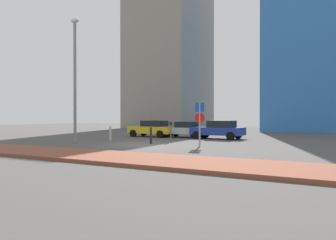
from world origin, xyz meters
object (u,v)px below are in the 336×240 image
Objects in this scene: parked_car_yellow at (152,128)px; parking_meter at (171,129)px; street_lamp at (75,71)px; traffic_bollard_near at (110,134)px; parking_sign_post at (200,119)px; parked_car_blue at (218,129)px; parked_car_silver at (185,129)px; traffic_bollard_mid at (151,135)px.

parking_meter is (4.13, -4.52, 0.17)m from parked_car_yellow.
traffic_bollard_near is (1.22, 2.33, -4.39)m from street_lamp.
traffic_bollard_near is (-4.53, -0.97, -0.39)m from parking_meter.
parking_sign_post is at bearing -8.39° from traffic_bollard_near.
parking_meter is 0.17× the size of street_lamp.
parked_car_yellow is 5.50m from traffic_bollard_near.
parked_car_yellow is 0.97× the size of parked_car_blue.
traffic_bollard_near is (-7.49, 1.10, -1.11)m from parking_sign_post.
street_lamp reaches higher than parked_car_silver.
parking_meter is (-2.96, 2.07, -0.72)m from parking_sign_post.
street_lamp is at bearing -150.17° from parking_meter.
parking_meter is (-1.97, -4.70, 0.17)m from parked_car_blue.
parking_sign_post reaches higher than parked_car_yellow.
traffic_bollard_mid is at bearing -112.06° from parked_car_blue.
parked_car_silver is 6.78m from traffic_bollard_mid.
parking_sign_post is 2.43× the size of traffic_bollard_near.
street_lamp is at bearing -162.73° from traffic_bollard_mid.
parked_car_blue is 11.88m from street_lamp.
street_lamp is (-4.62, -8.35, 4.22)m from parked_car_silver.
traffic_bollard_near is at bearing 171.61° from parking_sign_post.
traffic_bollard_mid is (3.50, -6.22, -0.22)m from parked_car_yellow.
parking_meter is at bearing 29.83° from street_lamp.
parked_car_blue is 2.99× the size of parking_meter.
traffic_bollard_mid is (0.51, -6.76, -0.17)m from parked_car_silver.
parked_car_yellow is 6.12m from parking_meter.
parked_car_silver is (3.00, 0.54, -0.05)m from parked_car_yellow.
parked_car_yellow is at bearing -169.85° from parked_car_silver.
street_lamp is 7.89× the size of traffic_bollard_mid.
parked_car_yellow is 3.04m from parked_car_silver.
parking_meter is 4.65m from traffic_bollard_near.
street_lamp is (-1.63, -7.82, 4.17)m from parked_car_yellow.
street_lamp is (-7.73, -8.00, 4.16)m from parked_car_blue.
parked_car_silver is 3.72× the size of traffic_bollard_near.
parking_meter is 7.74m from street_lamp.
parked_car_blue is at bearing -6.43° from parked_car_silver.
traffic_bollard_near is (-6.51, -5.67, -0.22)m from parked_car_blue.
parked_car_silver is at bearing 60.52° from traffic_bollard_near.
parked_car_silver is at bearing 119.85° from parking_sign_post.
parked_car_yellow is 3.88× the size of traffic_bollard_mid.
parked_car_silver is at bearing 61.03° from street_lamp.
parked_car_blue is 5.10m from parking_meter.
traffic_bollard_mid is at bearing -60.60° from parked_car_yellow.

